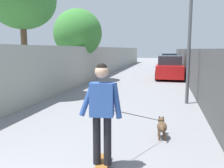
% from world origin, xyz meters
% --- Properties ---
extents(ground_plane, '(80.00, 80.00, 0.00)m').
position_xyz_m(ground_plane, '(14.00, 0.00, 0.00)').
color(ground_plane, gray).
extents(wall_left, '(48.00, 0.30, 2.14)m').
position_xyz_m(wall_left, '(12.00, 3.04, 1.07)').
color(wall_left, '#999E93').
rests_on(wall_left, ground).
extents(fence_right, '(48.00, 0.30, 2.00)m').
position_xyz_m(fence_right, '(12.00, -3.04, 1.00)').
color(fence_right, '#4C4C4C').
rests_on(fence_right, ground).
extents(tree_left_near, '(2.97, 2.97, 4.43)m').
position_xyz_m(tree_left_near, '(13.00, 3.69, 2.95)').
color(tree_left_near, brown).
rests_on(tree_left_near, ground).
extents(tree_left_mid, '(2.66, 2.66, 5.06)m').
position_xyz_m(tree_left_mid, '(7.50, 3.88, 3.89)').
color(tree_left_mid, brown).
rests_on(tree_left_mid, ground).
extents(lamp_post, '(0.36, 0.36, 4.76)m').
position_xyz_m(lamp_post, '(7.87, -2.49, 3.21)').
color(lamp_post, '#4C4C51').
rests_on(lamp_post, ground).
extents(skateboard, '(0.82, 0.27, 0.08)m').
position_xyz_m(skateboard, '(2.40, -0.75, 0.07)').
color(skateboard, brown).
rests_on(skateboard, ground).
extents(person_skateboarder, '(0.26, 0.71, 1.69)m').
position_xyz_m(person_skateboarder, '(2.40, -0.75, 1.07)').
color(person_skateboarder, black).
rests_on(person_skateboarder, skateboard).
extents(dog, '(2.00, 1.07, 1.06)m').
position_xyz_m(dog, '(4.08, -1.68, 0.27)').
color(dog, brown).
rests_on(dog, ground).
extents(car_near, '(4.07, 1.80, 1.54)m').
position_xyz_m(car_near, '(15.60, -1.89, 0.71)').
color(car_near, '#B71414').
rests_on(car_near, ground).
extents(car_far, '(4.05, 1.80, 1.54)m').
position_xyz_m(car_far, '(24.67, -1.89, 0.71)').
color(car_far, navy).
rests_on(car_far, ground).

